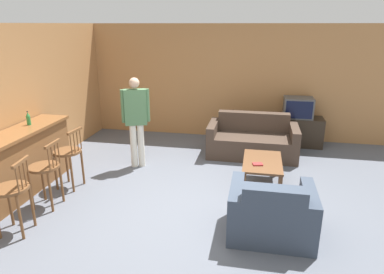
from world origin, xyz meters
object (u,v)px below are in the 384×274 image
Objects in this scene: bar_chair_far at (68,155)px; bottle at (28,119)px; bar_chair_near at (13,193)px; tv_unit at (296,131)px; tv at (298,108)px; person_by_window at (136,117)px; coffee_table at (262,164)px; bar_chair_mid at (45,171)px; couch_far at (252,141)px; armchair_near at (271,214)px; book_on_table at (258,164)px.

bar_chair_far is 4.38× the size of bottle.
bar_chair_near is 1.68m from bottle.
tv_unit is 5.38m from bottle.
bottle is at bearing -148.46° from tv_unit.
bottle reaches higher than tv_unit.
person_by_window is (-3.04, -1.82, 0.11)m from tv.
bar_chair_mid is at bearing -157.23° from coffee_table.
bar_chair_mid is 0.60× the size of person_by_window.
coffee_table is at bearing -9.42° from person_by_window.
bar_chair_mid is at bearing 89.99° from bar_chair_near.
tv reaches higher than bar_chair_mid.
bar_chair_near is 0.56× the size of couch_far.
bar_chair_far reaches higher than tv_unit.
armchair_near is at bearing -99.75° from tv.
tv reaches higher than couch_far.
bar_chair_mid is at bearing -115.28° from person_by_window.
couch_far reaches higher than armchair_near.
bar_chair_near is 3.27m from armchair_near.
couch_far reaches higher than coffee_table.
bar_chair_mid is 4.38× the size of bottle.
armchair_near reaches higher than book_on_table.
book_on_table is (-0.08, -0.19, 0.07)m from coffee_table.
bottle is at bearing 116.13° from bar_chair_near.
bottle is 3.80m from book_on_table.
coffee_table is 0.90× the size of tv_unit.
tv is at bearing 80.25° from armchair_near.
person_by_window is at bearing -154.17° from couch_far.
tv is at bearing 47.58° from bar_chair_near.
coffee_table is at bearing 67.45° from book_on_table.
bottle is (-0.70, 0.09, 0.55)m from bar_chair_far.
bar_chair_far is at bearing -144.53° from couch_far.
bar_chair_near is at bearing -132.40° from tv_unit.
coffee_table is at bearing 32.75° from bar_chair_near.
tv_unit is (0.93, 0.81, 0.02)m from couch_far.
bar_chair_near reaches higher than armchair_near.
book_on_table is 2.36m from person_by_window.
armchair_near is at bearing -13.53° from bar_chair_far.
tv is at bearing -90.00° from tv_unit.
couch_far is 2.89× the size of tv.
bar_chair_near is 1.00× the size of bar_chair_mid.
bar_chair_mid is 0.56× the size of couch_far.
armchair_near is 0.63× the size of person_by_window.
bottle reaches higher than bar_chair_near.
bar_chair_mid is at bearing -159.80° from book_on_table.
tv_unit is at bearing 36.84° from bar_chair_far.
bar_chair_far is at bearing 90.00° from bar_chair_near.
coffee_table is 0.22m from book_on_table.
person_by_window is (0.80, 2.38, 0.40)m from bar_chair_near.
armchair_near is 6.08× the size of book_on_table.
bar_chair_near is 4.38× the size of bottle.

